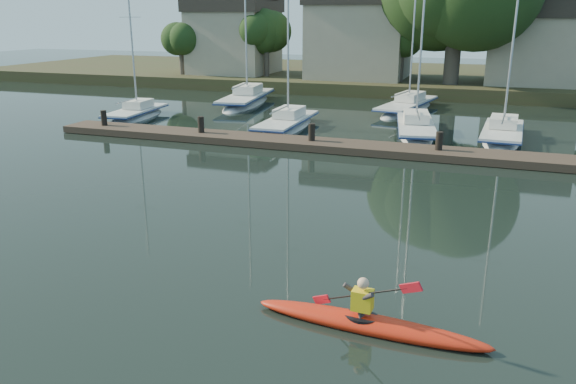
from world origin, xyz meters
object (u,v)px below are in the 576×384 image
(sailboat_0, at_px, (137,120))
(sailboat_2, at_px, (415,137))
(sailboat_5, at_px, (246,107))
(dock, at_px, (373,149))
(sailboat_3, at_px, (501,143))
(kayak, at_px, (368,321))
(sailboat_1, at_px, (287,131))
(sailboat_6, at_px, (407,113))

(sailboat_0, relative_size, sailboat_2, 0.76)
(sailboat_2, distance_m, sailboat_5, 14.84)
(dock, height_order, sailboat_5, sailboat_5)
(sailboat_0, distance_m, sailboat_3, 21.79)
(kayak, relative_size, sailboat_1, 0.38)
(sailboat_3, height_order, sailboat_5, sailboat_5)
(sailboat_0, distance_m, sailboat_2, 17.36)
(kayak, xyz_separation_m, sailboat_3, (2.80, 20.66, -0.37))
(sailboat_5, height_order, sailboat_6, sailboat_5)
(kayak, relative_size, dock, 0.15)
(sailboat_3, relative_size, sailboat_6, 0.80)
(sailboat_3, xyz_separation_m, sailboat_5, (-17.55, 7.04, -0.02))
(sailboat_0, xyz_separation_m, sailboat_2, (17.34, 0.76, 0.00))
(sailboat_3, bearing_deg, kayak, -94.57)
(kayak, bearing_deg, sailboat_6, 99.38)
(sailboat_2, height_order, sailboat_5, sailboat_5)
(sailboat_3, distance_m, sailboat_5, 18.92)
(sailboat_2, height_order, sailboat_6, sailboat_6)
(dock, height_order, sailboat_3, sailboat_3)
(sailboat_3, distance_m, sailboat_6, 9.96)
(sailboat_1, relative_size, sailboat_6, 0.85)
(dock, distance_m, sailboat_1, 7.26)
(dock, distance_m, sailboat_2, 5.45)
(sailboat_1, relative_size, sailboat_2, 0.94)
(kayak, distance_m, sailboat_3, 20.86)
(kayak, distance_m, dock, 15.76)
(sailboat_2, relative_size, sailboat_5, 0.85)
(kayak, bearing_deg, sailboat_1, 116.95)
(sailboat_2, height_order, sailboat_3, sailboat_2)
(sailboat_1, bearing_deg, dock, -37.34)
(sailboat_0, bearing_deg, kayak, -52.16)
(sailboat_3, bearing_deg, sailboat_1, -172.66)
(sailboat_2, relative_size, sailboat_3, 1.14)
(dock, bearing_deg, sailboat_3, 41.90)
(sailboat_3, bearing_deg, sailboat_6, 130.15)
(dock, relative_size, sailboat_2, 2.43)
(dock, relative_size, sailboat_5, 2.06)
(sailboat_1, bearing_deg, sailboat_0, 178.36)
(kayak, height_order, sailboat_1, sailboat_1)
(sailboat_2, xyz_separation_m, sailboat_3, (4.44, -0.09, -0.01))
(sailboat_5, xyz_separation_m, sailboat_6, (11.56, 0.91, 0.03))
(dock, height_order, sailboat_2, sailboat_2)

